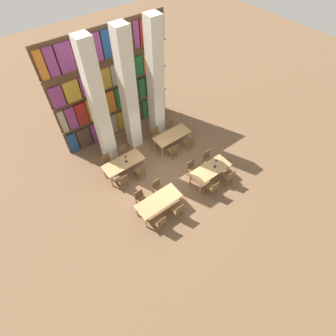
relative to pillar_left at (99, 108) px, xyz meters
name	(u,v)px	position (x,y,z in m)	size (l,w,h in m)	color
ground_plane	(166,175)	(1.48, -2.74, -3.00)	(40.00, 40.00, 0.00)	brown
bookshelf_bank	(114,87)	(1.49, 1.42, -0.35)	(6.09, 0.35, 5.50)	brown
pillar_left	(99,108)	(0.00, 0.00, 0.00)	(0.60, 0.60, 6.00)	silver
pillar_center	(129,95)	(1.48, 0.00, 0.00)	(0.60, 0.60, 6.00)	silver
pillar_right	(156,83)	(2.96, 0.00, 0.00)	(0.60, 0.60, 6.00)	silver
reading_table_0	(159,202)	(0.07, -4.07, -2.35)	(1.93, 0.84, 0.73)	tan
chair_0	(160,222)	(-0.38, -4.78, -2.52)	(0.42, 0.40, 0.88)	brown
chair_1	(140,198)	(-0.38, -3.37, -2.52)	(0.42, 0.40, 0.88)	brown
chair_2	(178,210)	(0.53, -4.78, -2.52)	(0.42, 0.40, 0.88)	brown
chair_3	(158,188)	(0.53, -3.37, -2.52)	(0.42, 0.40, 0.88)	brown
reading_table_1	(210,170)	(2.94, -4.14, -2.35)	(1.93, 0.84, 0.73)	tan
chair_4	(213,188)	(2.46, -4.85, -2.52)	(0.42, 0.40, 0.88)	brown
chair_5	(192,168)	(2.46, -3.44, -2.52)	(0.42, 0.40, 0.88)	brown
chair_6	(229,176)	(3.47, -4.85, -2.52)	(0.42, 0.40, 0.88)	brown
chair_7	(208,158)	(3.47, -3.44, -2.52)	(0.42, 0.40, 0.88)	brown
desk_lamp_0	(216,162)	(3.19, -4.17, -1.94)	(0.14, 0.14, 0.49)	#232328
reading_table_2	(124,164)	(0.01, -1.40, -2.35)	(1.93, 0.84, 0.73)	tan
chair_8	(123,181)	(-0.49, -2.10, -2.52)	(0.42, 0.40, 0.88)	brown
chair_9	(107,162)	(-0.49, -0.69, -2.52)	(0.42, 0.40, 0.88)	brown
chair_10	(140,171)	(0.45, -2.10, -2.52)	(0.42, 0.40, 0.88)	brown
chair_11	(124,153)	(0.45, -0.69, -2.52)	(0.42, 0.40, 0.88)	brown
desk_lamp_1	(126,158)	(0.15, -1.44, -1.99)	(0.14, 0.14, 0.41)	#232328
reading_table_3	(172,136)	(2.94, -1.32, -2.35)	(1.93, 0.84, 0.73)	tan
chair_12	(173,150)	(2.47, -2.03, -2.52)	(0.42, 0.40, 0.88)	brown
chair_13	(157,135)	(2.47, -0.62, -2.52)	(0.42, 0.40, 0.88)	brown
chair_14	(189,142)	(3.46, -2.03, -2.52)	(0.42, 0.40, 0.88)	brown
chair_15	(172,127)	(3.46, -0.62, -2.52)	(0.42, 0.40, 0.88)	brown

